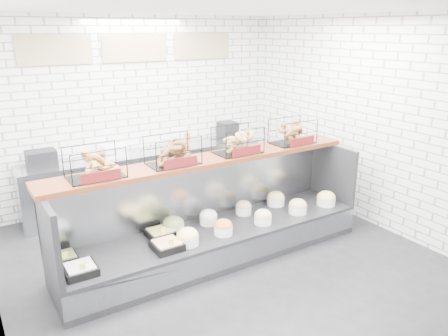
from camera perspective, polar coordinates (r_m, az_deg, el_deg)
ground at (r=5.51m, az=0.68°, el=-12.70°), size 5.50×5.50×0.00m
room_shell at (r=5.31m, az=-2.82°, el=9.80°), size 5.02×5.51×3.01m
display_case at (r=5.61m, az=-1.16°, el=-8.28°), size 4.00×0.90×1.20m
bagel_shelf at (r=5.38m, az=-2.31°, el=2.48°), size 4.10×0.50×0.40m
prep_counter at (r=7.29m, az=-9.78°, el=-1.06°), size 4.00×0.60×1.20m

